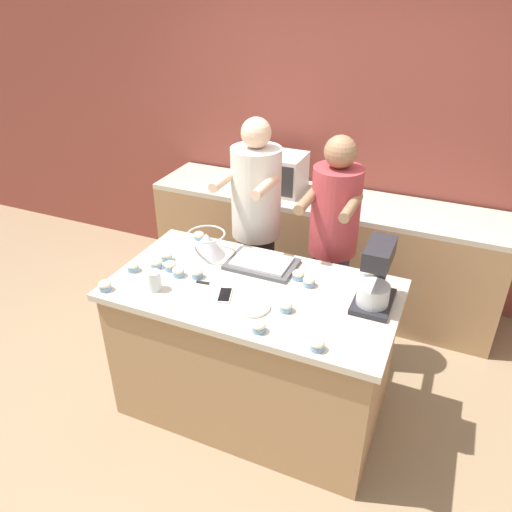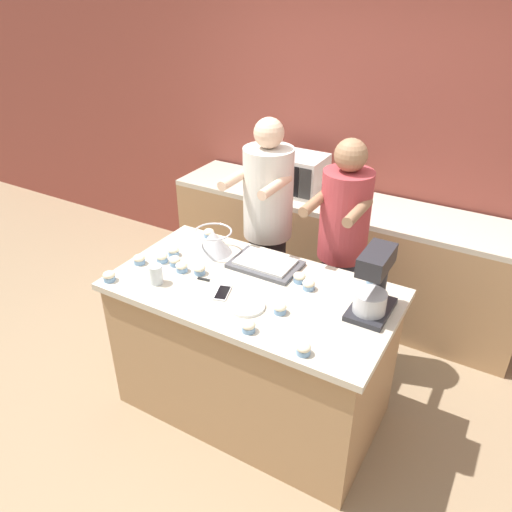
% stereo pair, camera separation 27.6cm
% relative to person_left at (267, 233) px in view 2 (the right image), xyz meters
% --- Properties ---
extents(ground_plane, '(16.00, 16.00, 0.00)m').
position_rel_person_left_xyz_m(ground_plane, '(0.28, -0.68, -0.89)').
color(ground_plane, '#937A5B').
extents(back_wall, '(10.00, 0.06, 2.70)m').
position_rel_person_left_xyz_m(back_wall, '(0.28, 1.06, 0.46)').
color(back_wall, brown).
rests_on(back_wall, ground_plane).
extents(island_counter, '(1.62, 0.87, 0.93)m').
position_rel_person_left_xyz_m(island_counter, '(0.28, -0.68, -0.43)').
color(island_counter, '#A87F56').
rests_on(island_counter, ground_plane).
extents(back_counter, '(2.80, 0.60, 0.92)m').
position_rel_person_left_xyz_m(back_counter, '(0.28, 0.71, -0.43)').
color(back_counter, '#A87F56').
rests_on(back_counter, ground_plane).
extents(person_left, '(0.35, 0.51, 1.69)m').
position_rel_person_left_xyz_m(person_left, '(0.00, 0.00, 0.00)').
color(person_left, '#232328').
rests_on(person_left, ground_plane).
extents(person_right, '(0.33, 0.50, 1.64)m').
position_rel_person_left_xyz_m(person_right, '(0.55, -0.00, -0.02)').
color(person_right, '#33384C').
rests_on(person_right, ground_plane).
extents(stand_mixer, '(0.20, 0.30, 0.37)m').
position_rel_person_left_xyz_m(stand_mixer, '(0.93, -0.57, 0.20)').
color(stand_mixer, '#232328').
rests_on(stand_mixer, island_counter).
extents(mixing_bowl, '(0.24, 0.24, 0.15)m').
position_rel_person_left_xyz_m(mixing_bowl, '(-0.13, -0.46, 0.12)').
color(mixing_bowl, '#BCBCC1').
rests_on(mixing_bowl, island_counter).
extents(baking_tray, '(0.41, 0.28, 0.04)m').
position_rel_person_left_xyz_m(baking_tray, '(0.23, -0.45, 0.05)').
color(baking_tray, '#4C4C51').
rests_on(baking_tray, island_counter).
extents(microwave_oven, '(0.48, 0.34, 0.30)m').
position_rel_person_left_xyz_m(microwave_oven, '(-0.15, 0.70, 0.19)').
color(microwave_oven, silver).
rests_on(microwave_oven, back_counter).
extents(cell_phone, '(0.11, 0.16, 0.01)m').
position_rel_person_left_xyz_m(cell_phone, '(0.17, -0.82, 0.04)').
color(cell_phone, silver).
rests_on(cell_phone, island_counter).
extents(drinking_glass, '(0.08, 0.08, 0.11)m').
position_rel_person_left_xyz_m(drinking_glass, '(-0.21, -0.92, 0.09)').
color(drinking_glass, silver).
rests_on(drinking_glass, island_counter).
extents(small_plate, '(0.20, 0.20, 0.02)m').
position_rel_person_left_xyz_m(small_plate, '(0.35, -0.86, 0.04)').
color(small_plate, white).
rests_on(small_plate, island_counter).
extents(knife, '(0.22, 0.05, 0.01)m').
position_rel_person_left_xyz_m(knife, '(0.06, -0.75, 0.04)').
color(knife, '#BCBCC1').
rests_on(knife, island_counter).
extents(cupcake_0, '(0.07, 0.07, 0.06)m').
position_rel_person_left_xyz_m(cupcake_0, '(0.53, -0.82, 0.06)').
color(cupcake_0, '#759EC6').
rests_on(cupcake_0, island_counter).
extents(cupcake_1, '(0.07, 0.07, 0.06)m').
position_rel_person_left_xyz_m(cupcake_1, '(-0.33, -0.62, 0.06)').
color(cupcake_1, '#759EC6').
rests_on(cupcake_1, island_counter).
extents(cupcake_2, '(0.07, 0.07, 0.06)m').
position_rel_person_left_xyz_m(cupcake_2, '(0.49, -0.50, 0.06)').
color(cupcake_2, '#759EC6').
rests_on(cupcake_2, island_counter).
extents(cupcake_3, '(0.07, 0.07, 0.06)m').
position_rel_person_left_xyz_m(cupcake_3, '(-0.47, -1.04, 0.06)').
color(cupcake_3, '#759EC6').
rests_on(cupcake_3, island_counter).
extents(cupcake_4, '(0.07, 0.07, 0.06)m').
position_rel_person_left_xyz_m(cupcake_4, '(-0.45, -0.80, 0.06)').
color(cupcake_4, '#759EC6').
rests_on(cupcake_4, island_counter).
extents(cupcake_5, '(0.07, 0.07, 0.06)m').
position_rel_person_left_xyz_m(cupcake_5, '(-0.17, -0.75, 0.06)').
color(cupcake_5, '#759EC6').
rests_on(cupcake_5, island_counter).
extents(cupcake_6, '(0.07, 0.07, 0.06)m').
position_rel_person_left_xyz_m(cupcake_6, '(-0.34, -0.72, 0.06)').
color(cupcake_6, '#759EC6').
rests_on(cupcake_6, island_counter).
extents(cupcake_7, '(0.07, 0.07, 0.06)m').
position_rel_person_left_xyz_m(cupcake_7, '(0.77, -1.05, 0.06)').
color(cupcake_7, '#759EC6').
rests_on(cupcake_7, island_counter).
extents(cupcake_8, '(0.07, 0.07, 0.06)m').
position_rel_person_left_xyz_m(cupcake_8, '(-0.28, -0.31, 0.06)').
color(cupcake_8, '#759EC6').
rests_on(cupcake_8, island_counter).
extents(cupcake_9, '(0.07, 0.07, 0.06)m').
position_rel_person_left_xyz_m(cupcake_9, '(0.86, -0.31, 0.06)').
color(cupcake_9, '#759EC6').
rests_on(cupcake_9, island_counter).
extents(cupcake_10, '(0.07, 0.07, 0.06)m').
position_rel_person_left_xyz_m(cupcake_10, '(-0.25, -0.71, 0.06)').
color(cupcake_10, '#759EC6').
rests_on(cupcake_10, island_counter).
extents(cupcake_11, '(0.07, 0.07, 0.06)m').
position_rel_person_left_xyz_m(cupcake_11, '(0.56, -0.54, 0.06)').
color(cupcake_11, '#759EC6').
rests_on(cupcake_11, island_counter).
extents(cupcake_12, '(0.07, 0.07, 0.06)m').
position_rel_person_left_xyz_m(cupcake_12, '(-0.06, -0.72, 0.06)').
color(cupcake_12, '#759EC6').
rests_on(cupcake_12, island_counter).
extents(cupcake_13, '(0.07, 0.07, 0.06)m').
position_rel_person_left_xyz_m(cupcake_13, '(0.47, -1.03, 0.06)').
color(cupcake_13, '#759EC6').
rests_on(cupcake_13, island_counter).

